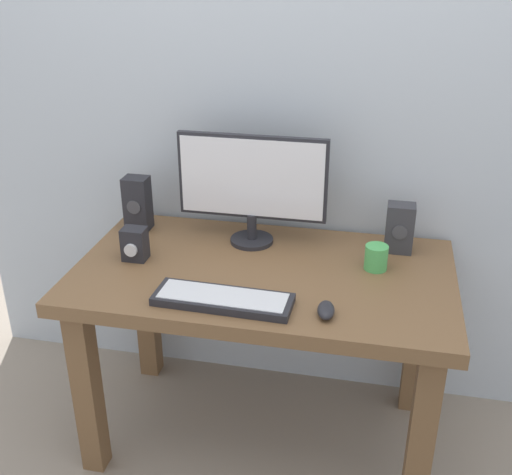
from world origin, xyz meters
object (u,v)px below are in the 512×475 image
speaker_left (138,203)px  speaker_right (400,228)px  coffee_mug (376,257)px  mouse (326,310)px  desk (263,299)px  audio_controller (135,244)px  keyboard_primary (223,299)px  monitor (252,183)px

speaker_left → speaker_right: bearing=0.6°
coffee_mug → speaker_right: bearing=65.2°
mouse → coffee_mug: coffee_mug is taller
mouse → desk: bearing=129.2°
mouse → audio_controller: 0.75m
audio_controller → coffee_mug: size_ratio=1.35×
keyboard_primary → speaker_right: size_ratio=2.43×
monitor → desk: bearing=-68.2°
mouse → speaker_right: (0.21, 0.50, 0.07)m
speaker_left → monitor: bearing=-2.7°
speaker_left → audio_controller: (0.09, -0.25, -0.05)m
monitor → speaker_left: bearing=177.3°
monitor → keyboard_primary: bearing=-89.3°
speaker_right → speaker_left: size_ratio=0.85×
speaker_right → speaker_left: speaker_left is taller
monitor → speaker_right: bearing=3.4°
coffee_mug → monitor: bearing=164.5°
mouse → keyboard_primary: bearing=174.3°
mouse → coffee_mug: (0.14, 0.34, 0.03)m
mouse → audio_controller: bearing=156.7°
monitor → mouse: size_ratio=5.60×
keyboard_primary → mouse: size_ratio=4.50×
audio_controller → speaker_left: bearing=108.7°
audio_controller → coffee_mug: 0.85m
desk → keyboard_primary: size_ratio=2.96×
monitor → speaker_right: monitor is taller
speaker_left → coffee_mug: bearing=-9.2°
mouse → monitor: bearing=120.3°
desk → mouse: size_ratio=13.31×
desk → mouse: 0.38m
keyboard_primary → coffee_mug: size_ratio=5.02×
keyboard_primary → coffee_mug: coffee_mug is taller
coffee_mug → speaker_left: bearing=170.8°
audio_controller → coffee_mug: (0.84, 0.10, -0.02)m
speaker_right → speaker_left: bearing=-179.4°
mouse → speaker_left: size_ratio=0.46×
speaker_left → coffee_mug: 0.94m
keyboard_primary → audio_controller: (-0.38, 0.23, 0.05)m
keyboard_primary → monitor: bearing=90.7°
mouse → audio_controller: (-0.71, 0.23, 0.04)m
keyboard_primary → speaker_left: bearing=134.2°
mouse → coffee_mug: 0.36m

